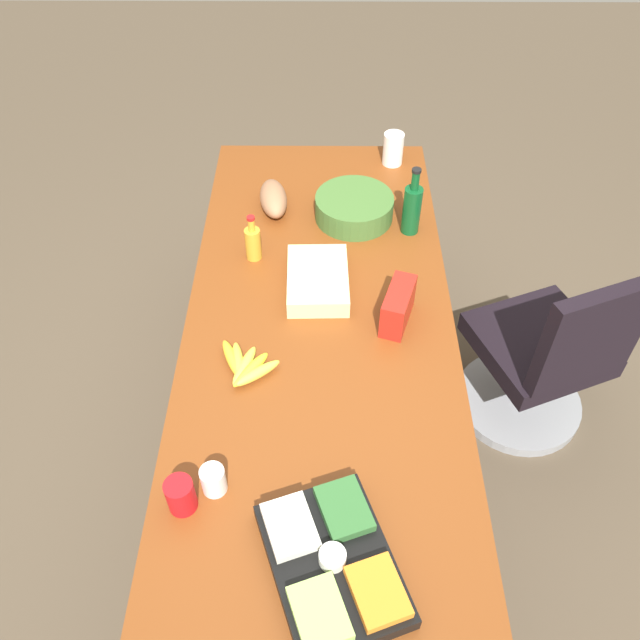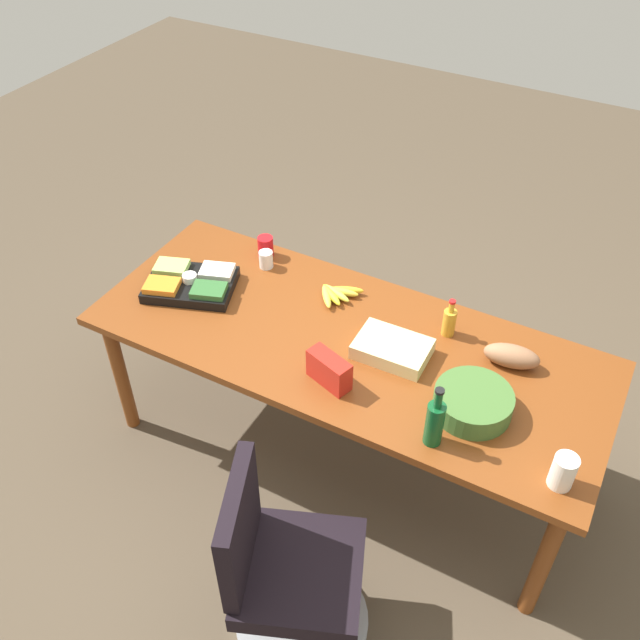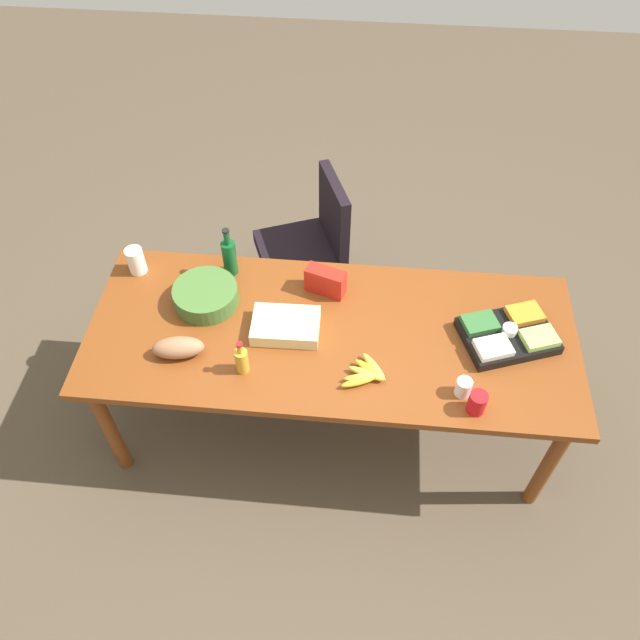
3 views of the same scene
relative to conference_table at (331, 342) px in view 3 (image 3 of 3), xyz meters
name	(u,v)px [view 3 (image 3 of 3)]	position (x,y,z in m)	size (l,w,h in m)	color
ground_plane	(330,418)	(0.00, 0.00, -0.72)	(10.00, 10.00, 0.00)	brown
conference_table	(331,342)	(0.00, 0.00, 0.00)	(2.35, 0.94, 0.79)	brown
office_chair	(308,259)	(0.22, -0.92, -0.36)	(0.62, 0.62, 0.92)	gray
banana_bunch	(367,374)	(-0.18, 0.24, 0.10)	(0.21, 0.22, 0.04)	yellow
salad_bowl	(206,296)	(0.64, -0.14, 0.13)	(0.32, 0.32, 0.10)	#40682D
chip_bag_red	(326,281)	(0.05, -0.27, 0.15)	(0.20, 0.08, 0.14)	red
veggie_tray	(508,334)	(-0.83, -0.04, 0.11)	(0.50, 0.42, 0.09)	black
red_solo_cup	(477,403)	(-0.66, 0.37, 0.13)	(0.08, 0.08, 0.11)	red
bread_loaf	(178,348)	(0.69, 0.20, 0.13)	(0.24, 0.11, 0.10)	#996847
dressing_bottle	(242,360)	(0.39, 0.26, 0.15)	(0.07, 0.07, 0.19)	gold
sheet_cake	(286,326)	(0.22, 0.01, 0.11)	(0.32, 0.22, 0.07)	beige
paper_cup	(463,387)	(-0.60, 0.29, 0.12)	(0.07, 0.07, 0.09)	white
mayo_jar	(136,261)	(1.04, -0.32, 0.15)	(0.09, 0.09, 0.15)	white
wine_bottle	(229,256)	(0.55, -0.36, 0.19)	(0.09, 0.09, 0.29)	#0E4B22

